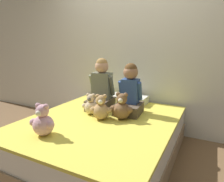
# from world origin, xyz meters

# --- Properties ---
(ground_plane) EXTENTS (14.00, 14.00, 0.00)m
(ground_plane) POSITION_xyz_m (0.00, 0.00, 0.00)
(ground_plane) COLOR brown
(wall_behind_bed) EXTENTS (8.00, 0.06, 2.50)m
(wall_behind_bed) POSITION_xyz_m (0.00, 1.04, 1.25)
(wall_behind_bed) COLOR silver
(wall_behind_bed) RESTS_ON ground_plane
(bed) EXTENTS (1.65, 1.92, 0.46)m
(bed) POSITION_xyz_m (0.00, 0.00, 0.23)
(bed) COLOR #997F60
(bed) RESTS_ON ground_plane
(child_on_left) EXTENTS (0.35, 0.41, 0.68)m
(child_on_left) POSITION_xyz_m (-0.20, 0.37, 0.75)
(child_on_left) COLOR brown
(child_on_left) RESTS_ON bed
(child_on_right) EXTENTS (0.34, 0.38, 0.63)m
(child_on_right) POSITION_xyz_m (0.21, 0.37, 0.73)
(child_on_right) COLOR brown
(child_on_right) RESTS_ON bed
(teddy_bear_held_by_left_child) EXTENTS (0.22, 0.17, 0.27)m
(teddy_bear_held_by_left_child) POSITION_xyz_m (-0.20, 0.10, 0.58)
(teddy_bear_held_by_left_child) COLOR #D1B78E
(teddy_bear_held_by_left_child) RESTS_ON bed
(teddy_bear_held_by_right_child) EXTENTS (0.26, 0.20, 0.32)m
(teddy_bear_held_by_right_child) POSITION_xyz_m (0.21, 0.12, 0.60)
(teddy_bear_held_by_right_child) COLOR brown
(teddy_bear_held_by_right_child) RESTS_ON bed
(teddy_bear_between_children) EXTENTS (0.24, 0.19, 0.30)m
(teddy_bear_between_children) POSITION_xyz_m (0.01, 0.00, 0.59)
(teddy_bear_between_children) COLOR tan
(teddy_bear_between_children) RESTS_ON bed
(teddy_bear_at_foot_of_bed) EXTENTS (0.26, 0.20, 0.32)m
(teddy_bear_at_foot_of_bed) POSITION_xyz_m (-0.28, -0.61, 0.60)
(teddy_bear_at_foot_of_bed) COLOR #DBA3B2
(teddy_bear_at_foot_of_bed) RESTS_ON bed
(pillow_at_headboard) EXTENTS (0.59, 0.28, 0.11)m
(pillow_at_headboard) POSITION_xyz_m (0.00, 0.79, 0.52)
(pillow_at_headboard) COLOR silver
(pillow_at_headboard) RESTS_ON bed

